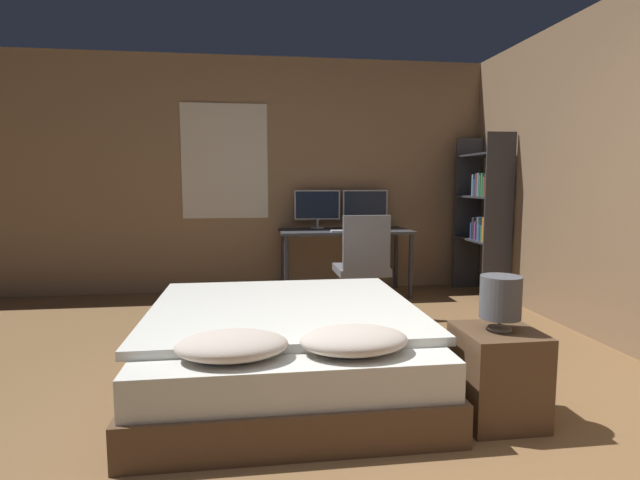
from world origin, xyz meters
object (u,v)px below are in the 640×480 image
monitor_left (317,206)px  desk (345,238)px  office_chair (362,274)px  bedside_lamp (501,298)px  bed (285,345)px  keyboard (349,231)px  bookshelf (486,208)px  computer_mouse (375,230)px  monitor_right (365,206)px  nightstand (497,375)px

monitor_left → desk: bearing=-39.5°
desk → office_chair: (0.02, -0.83, -0.26)m
bedside_lamp → office_chair: office_chair is taller
bedside_lamp → monitor_left: 3.37m
bed → keyboard: size_ratio=4.98×
bedside_lamp → bookshelf: (1.28, 2.82, 0.32)m
office_chair → bed: bearing=-118.6°
computer_mouse → office_chair: size_ratio=0.07×
bed → monitor_right: (1.12, 2.64, 0.76)m
monitor_right → office_chair: (-0.27, -1.07, -0.61)m
keyboard → bookshelf: 1.56m
computer_mouse → office_chair: 0.75m
desk → keyboard: bearing=-90.0°
monitor_left → bedside_lamp: bearing=-80.7°
nightstand → office_chair: office_chair is taller
bedside_lamp → bookshelf: 3.11m
nightstand → keyboard: size_ratio=1.28×
keyboard → office_chair: size_ratio=0.40×
desk → computer_mouse: (0.28, -0.23, 0.11)m
desk → keyboard: keyboard is taller
monitor_left → computer_mouse: monitor_left is taller
nightstand → desk: bearing=94.8°
bedside_lamp → computer_mouse: 2.85m
bedside_lamp → monitor_right: (0.03, 3.31, 0.33)m
computer_mouse → bookshelf: 1.27m
desk → keyboard: size_ratio=3.75×
monitor_left → bookshelf: bearing=-15.1°
nightstand → desk: (-0.26, 3.08, 0.41)m
office_chair → bookshelf: size_ratio=0.54×
bed → office_chair: size_ratio=1.99×
bed → keyboard: keyboard is taller
computer_mouse → bookshelf: size_ratio=0.04×
bedside_lamp → nightstand: bearing=-26.6°
nightstand → keyboard: keyboard is taller
computer_mouse → office_chair: bearing=-113.9°
monitor_left → office_chair: size_ratio=0.55×
bed → nightstand: (1.09, -0.67, 0.01)m
nightstand → bedside_lamp: 0.42m
nightstand → bookshelf: bearing=65.6°
monitor_right → computer_mouse: bearing=-89.9°
bedside_lamp → bed: bearing=148.5°
office_chair → keyboard: bearing=91.8°
monitor_right → bookshelf: size_ratio=0.30×
bed → bookshelf: size_ratio=1.08×
monitor_left → bookshelf: bookshelf is taller
desk → computer_mouse: size_ratio=20.91×
monitor_left → keyboard: (0.28, -0.46, -0.24)m
bedside_lamp → keyboard: bedside_lamp is taller
nightstand → keyboard: bearing=95.1°
bed → bedside_lamp: 1.36m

